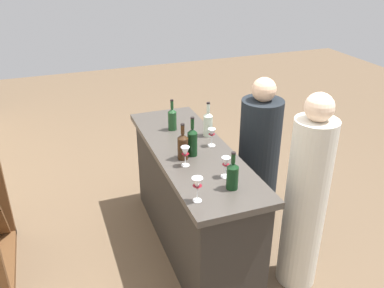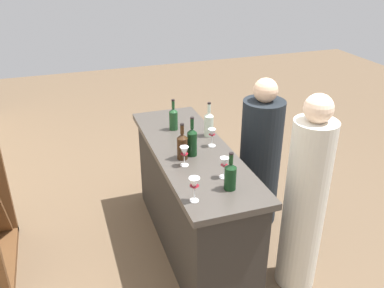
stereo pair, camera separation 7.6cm
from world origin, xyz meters
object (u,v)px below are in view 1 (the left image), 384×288
wine_bottle_rightmost_olive_green (172,118)px  wine_bottle_second_right_clear_pale (208,123)px  wine_bottle_center_dark_green (192,141)px  wine_glass_near_center (226,164)px  person_left_guest (259,158)px  person_center_guest (306,201)px  wine_bottle_leftmost_dark_green (232,175)px  wine_glass_near_left (212,134)px  wine_bottle_second_left_amber_brown (183,146)px  wine_glass_near_right (185,153)px  wine_glass_far_left (197,185)px

wine_bottle_rightmost_olive_green → wine_bottle_second_right_clear_pale: bearing=-132.2°
wine_bottle_center_dark_green → wine_glass_near_center: size_ratio=2.07×
person_left_guest → person_center_guest: (-0.87, 0.09, 0.09)m
wine_bottle_leftmost_dark_green → person_left_guest: (0.83, -0.68, -0.42)m
wine_glass_near_left → person_center_guest: 0.90m
wine_bottle_second_left_amber_brown → person_left_guest: size_ratio=0.20×
wine_glass_near_right → wine_bottle_rightmost_olive_green: bearing=-9.6°
wine_bottle_second_right_clear_pale → wine_glass_far_left: wine_bottle_second_right_clear_pale is taller
wine_bottle_leftmost_dark_green → wine_bottle_center_dark_green: size_ratio=0.86×
wine_bottle_center_dark_green → wine_glass_far_left: 0.64m
person_left_guest → person_center_guest: bearing=70.4°
wine_bottle_leftmost_dark_green → wine_glass_near_left: 0.66m
wine_bottle_leftmost_dark_green → wine_glass_near_right: 0.45m
wine_bottle_second_left_amber_brown → person_left_guest: 1.00m
wine_bottle_second_left_amber_brown → wine_glass_near_center: bearing=-151.9°
wine_bottle_rightmost_olive_green → person_center_guest: bearing=-148.9°
wine_bottle_rightmost_olive_green → wine_glass_far_left: 1.15m
wine_bottle_second_right_clear_pale → wine_glass_near_right: wine_bottle_second_right_clear_pale is taller
wine_bottle_second_left_amber_brown → wine_glass_near_right: 0.11m
wine_bottle_second_right_clear_pale → wine_bottle_rightmost_olive_green: wine_bottle_second_right_clear_pale is taller
wine_glass_near_left → person_center_guest: size_ratio=0.10×
wine_bottle_second_left_amber_brown → wine_glass_near_right: size_ratio=1.88×
wine_bottle_center_dark_green → wine_bottle_rightmost_olive_green: 0.53m
wine_bottle_leftmost_dark_green → wine_bottle_second_right_clear_pale: wine_bottle_second_right_clear_pale is taller
wine_glass_near_left → wine_glass_near_right: 0.40m
wine_bottle_center_dark_green → wine_glass_near_center: wine_bottle_center_dark_green is taller
wine_glass_far_left → person_center_guest: (0.01, -0.87, -0.34)m
wine_bottle_rightmost_olive_green → person_left_guest: (-0.25, -0.76, -0.42)m
wine_bottle_second_left_amber_brown → wine_bottle_second_right_clear_pale: wine_bottle_second_right_clear_pale is taller
wine_bottle_rightmost_olive_green → wine_glass_near_left: (-0.42, -0.20, 0.00)m
person_center_guest → wine_glass_near_right: bearing=-17.7°
wine_bottle_second_left_amber_brown → person_left_guest: bearing=-70.3°
wine_bottle_rightmost_olive_green → wine_bottle_leftmost_dark_green: bearing=-175.7°
wine_bottle_second_left_amber_brown → person_center_guest: size_ratio=0.18×
person_left_guest → wine_bottle_center_dark_green: bearing=5.9°
wine_bottle_rightmost_olive_green → person_center_guest: (-1.12, -0.68, -0.33)m
wine_bottle_rightmost_olive_green → wine_bottle_center_dark_green: bearing=179.6°
wine_bottle_second_right_clear_pale → wine_glass_far_left: size_ratio=1.77×
wine_bottle_leftmost_dark_green → person_center_guest: size_ratio=0.17×
wine_bottle_center_dark_green → wine_glass_near_right: wine_bottle_center_dark_green is taller
wine_bottle_leftmost_dark_green → wine_bottle_second_right_clear_pale: bearing=-11.2°
wine_bottle_center_dark_green → wine_bottle_rightmost_olive_green: wine_bottle_center_dark_green is taller
person_center_guest → wine_glass_near_center: bearing=-7.0°
wine_bottle_leftmost_dark_green → wine_glass_far_left: (-0.06, 0.28, 0.02)m
wine_bottle_second_right_clear_pale → wine_glass_near_left: 0.20m
wine_bottle_center_dark_green → wine_glass_near_left: size_ratio=2.12×
wine_bottle_center_dark_green → wine_glass_far_left: wine_bottle_center_dark_green is taller
wine_bottle_second_left_amber_brown → wine_glass_near_left: wine_bottle_second_left_amber_brown is taller
person_left_guest → wine_bottle_leftmost_dark_green: bearing=36.5°
wine_bottle_center_dark_green → person_center_guest: (-0.60, -0.68, -0.34)m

